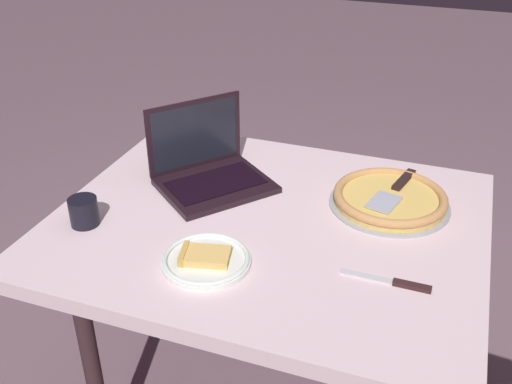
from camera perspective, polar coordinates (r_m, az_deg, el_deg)
dining_table at (r=1.65m, az=1.17°, el=-4.30°), size 1.14×0.94×0.70m
laptop at (r=1.77m, az=-4.52°, el=2.21°), size 0.39×0.40×0.23m
pizza_plate at (r=1.44m, az=-4.83°, el=-6.46°), size 0.22×0.22×0.04m
pizza_tray at (r=1.70m, az=12.68°, el=-0.61°), size 0.34×0.34×0.04m
table_knife at (r=1.42m, az=13.13°, el=-8.42°), size 0.21×0.02×0.01m
drink_cup at (r=1.63m, az=-16.15°, el=-1.78°), size 0.08×0.08×0.08m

